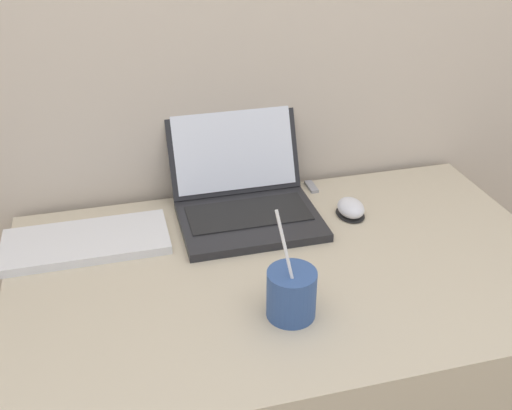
% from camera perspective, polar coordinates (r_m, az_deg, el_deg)
% --- Properties ---
extents(desk, '(1.17, 0.71, 0.78)m').
position_cam_1_polar(desk, '(1.54, 2.80, -17.57)').
color(desk, beige).
rests_on(desk, ground_plane).
extents(laptop, '(0.33, 0.34, 0.23)m').
position_cam_1_polar(laptop, '(1.43, -1.15, 1.11)').
color(laptop, '#232326').
rests_on(laptop, desk).
extents(drink_cup, '(0.09, 0.09, 0.22)m').
position_cam_1_polar(drink_cup, '(1.12, 3.39, -8.34)').
color(drink_cup, '#33518C').
rests_on(drink_cup, desk).
extents(computer_mouse, '(0.07, 0.09, 0.04)m').
position_cam_1_polar(computer_mouse, '(1.46, 9.01, -0.34)').
color(computer_mouse, black).
rests_on(computer_mouse, desk).
extents(external_keyboard, '(0.36, 0.17, 0.02)m').
position_cam_1_polar(external_keyboard, '(1.38, -15.87, -3.37)').
color(external_keyboard, silver).
rests_on(external_keyboard, desk).
extents(usb_stick, '(0.02, 0.06, 0.01)m').
position_cam_1_polar(usb_stick, '(1.57, 5.30, 1.75)').
color(usb_stick, '#99999E').
rests_on(usb_stick, desk).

